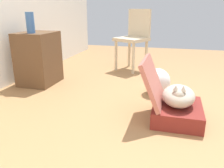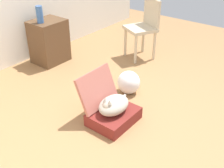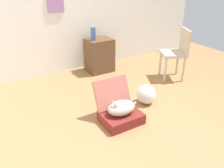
{
  "view_description": "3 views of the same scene",
  "coord_description": "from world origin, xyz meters",
  "px_view_note": "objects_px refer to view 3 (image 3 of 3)",
  "views": [
    {
      "loc": [
        -2.1,
        0.15,
        0.96
      ],
      "look_at": [
        -0.11,
        0.69,
        0.28
      ],
      "focal_mm": 37.13,
      "sensor_mm": 36.0,
      "label": 1
    },
    {
      "loc": [
        -2.1,
        -1.45,
        1.96
      ],
      "look_at": [
        0.16,
        0.32,
        0.28
      ],
      "focal_mm": 44.76,
      "sensor_mm": 36.0,
      "label": 2
    },
    {
      "loc": [
        -1.59,
        -2.1,
        1.85
      ],
      "look_at": [
        0.13,
        0.72,
        0.25
      ],
      "focal_mm": 37.11,
      "sensor_mm": 36.0,
      "label": 3
    }
  ],
  "objects_px": {
    "suitcase_base": "(121,118)",
    "side_table": "(99,55)",
    "vase_tall": "(93,34)",
    "chair": "(177,52)",
    "cat": "(121,108)",
    "plastic_bag_white": "(146,94)"
  },
  "relations": [
    {
      "from": "cat",
      "to": "side_table",
      "type": "height_order",
      "value": "side_table"
    },
    {
      "from": "suitcase_base",
      "to": "plastic_bag_white",
      "type": "height_order",
      "value": "plastic_bag_white"
    },
    {
      "from": "plastic_bag_white",
      "to": "side_table",
      "type": "distance_m",
      "value": 1.55
    },
    {
      "from": "cat",
      "to": "chair",
      "type": "relative_size",
      "value": 0.5
    },
    {
      "from": "cat",
      "to": "plastic_bag_white",
      "type": "bearing_deg",
      "value": 20.32
    },
    {
      "from": "plastic_bag_white",
      "to": "side_table",
      "type": "relative_size",
      "value": 0.45
    },
    {
      "from": "suitcase_base",
      "to": "plastic_bag_white",
      "type": "xyz_separation_m",
      "value": [
        0.61,
        0.23,
        0.08
      ]
    },
    {
      "from": "vase_tall",
      "to": "cat",
      "type": "bearing_deg",
      "value": -106.17
    },
    {
      "from": "suitcase_base",
      "to": "side_table",
      "type": "relative_size",
      "value": 0.78
    },
    {
      "from": "side_table",
      "to": "vase_tall",
      "type": "distance_m",
      "value": 0.48
    },
    {
      "from": "suitcase_base",
      "to": "chair",
      "type": "bearing_deg",
      "value": 22.6
    },
    {
      "from": "suitcase_base",
      "to": "chair",
      "type": "height_order",
      "value": "chair"
    },
    {
      "from": "vase_tall",
      "to": "chair",
      "type": "bearing_deg",
      "value": -41.66
    },
    {
      "from": "suitcase_base",
      "to": "side_table",
      "type": "distance_m",
      "value": 1.89
    },
    {
      "from": "plastic_bag_white",
      "to": "chair",
      "type": "bearing_deg",
      "value": 23.74
    },
    {
      "from": "suitcase_base",
      "to": "cat",
      "type": "height_order",
      "value": "cat"
    },
    {
      "from": "vase_tall",
      "to": "side_table",
      "type": "bearing_deg",
      "value": 7.47
    },
    {
      "from": "side_table",
      "to": "suitcase_base",
      "type": "bearing_deg",
      "value": -109.52
    },
    {
      "from": "cat",
      "to": "vase_tall",
      "type": "bearing_deg",
      "value": 73.83
    },
    {
      "from": "cat",
      "to": "side_table",
      "type": "distance_m",
      "value": 1.88
    },
    {
      "from": "vase_tall",
      "to": "chair",
      "type": "height_order",
      "value": "chair"
    },
    {
      "from": "vase_tall",
      "to": "plastic_bag_white",
      "type": "bearing_deg",
      "value": -85.82
    }
  ]
}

